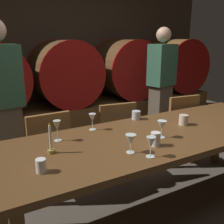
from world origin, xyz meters
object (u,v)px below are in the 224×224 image
wine_barrel_far_right (174,65)px  cup_center_right (136,115)px  wine_barrel_center (64,73)px  wine_glass_left (92,118)px  wine_glass_right (162,126)px  chair_left (47,150)px  wine_glass_center_left (131,140)px  chair_center (114,136)px  dining_table (160,139)px  chair_right (177,126)px  guest_right (161,87)px  cup_far_right (183,120)px  cup_center_left (156,139)px  wine_barrel_right (125,69)px  guest_left (3,108)px  candle_center (51,144)px  wine_glass_center_right (151,143)px  cup_far_left (41,166)px  wine_glass_far_left (57,126)px

wine_barrel_far_right → cup_center_right: 2.91m
wine_barrel_center → wine_glass_left: 2.01m
wine_barrel_center → wine_glass_right: 2.39m
chair_left → wine_glass_center_left: wine_glass_center_left is taller
wine_barrel_far_right → chair_center: (-2.26, -1.57, -0.51)m
dining_table → chair_right: (0.82, 0.65, -0.21)m
wine_barrel_center → guest_right: size_ratio=0.60×
chair_center → guest_right: bearing=-145.5°
chair_right → cup_far_right: bearing=56.6°
guest_right → wine_glass_right: bearing=37.2°
wine_glass_left → cup_center_left: bearing=-65.4°
wine_barrel_right → chair_center: wine_barrel_right is taller
guest_left → cup_far_right: (1.40, -0.98, -0.07)m
wine_barrel_right → dining_table: wine_barrel_right is taller
wine_barrel_far_right → chair_left: bearing=-152.5°
candle_center → wine_glass_left: size_ratio=1.56×
chair_center → wine_glass_right: 0.91m
guest_left → cup_center_left: guest_left is taller
candle_center → wine_barrel_far_right: bearing=35.3°
guest_left → candle_center: 1.00m
guest_right → wine_glass_left: 1.78m
chair_left → cup_far_right: chair_left is taller
wine_glass_center_right → cup_far_right: size_ratio=1.52×
dining_table → cup_far_left: 1.09m
wine_glass_far_left → cup_far_left: (-0.25, -0.43, -0.08)m
cup_center_right → cup_center_left: bearing=-112.2°
wine_glass_left → wine_glass_center_right: wine_glass_left is taller
wine_glass_center_right → chair_left: bearing=111.4°
wine_barrel_right → cup_center_left: wine_barrel_right is taller
wine_glass_far_left → wine_glass_center_right: wine_glass_far_left is taller
cup_center_left → cup_far_right: size_ratio=1.12×
guest_left → guest_right: size_ratio=1.02×
wine_barrel_right → dining_table: size_ratio=0.37×
dining_table → wine_glass_far_left: bearing=163.3°
candle_center → cup_far_right: (1.24, 0.00, -0.02)m
wine_glass_center_right → chair_right: bearing=39.7°
guest_left → cup_far_left: (0.03, -1.22, -0.07)m
wine_barrel_center → guest_left: 1.66m
guest_left → guest_right: 2.16m
wine_glass_far_left → cup_center_left: (0.60, -0.45, -0.07)m
wine_barrel_center → chair_right: size_ratio=1.14×
candle_center → wine_glass_left: (0.46, 0.29, 0.04)m
guest_right → wine_glass_far_left: 2.13m
dining_table → cup_far_left: size_ratio=31.74×
wine_barrel_center → chair_left: 1.82m
chair_right → cup_center_right: 0.89m
guest_left → wine_glass_center_right: bearing=111.8°
guest_right → wine_glass_center_left: bearing=31.4°
guest_right → dining_table: bearing=37.0°
wine_barrel_right → candle_center: (-2.02, -2.24, -0.18)m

